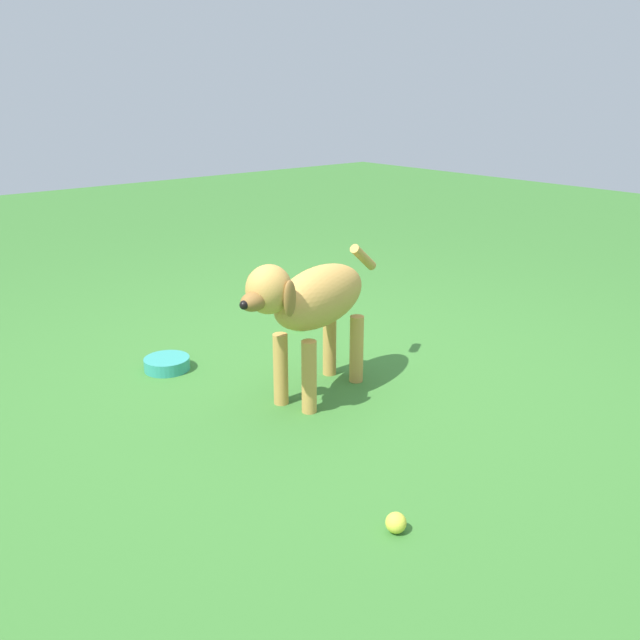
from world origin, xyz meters
TOP-DOWN VIEW (x-y plane):
  - ground at (0.00, 0.00)m, footprint 14.00×14.00m
  - dog at (0.14, -0.11)m, footprint 0.40×0.95m
  - tennis_ball_0 at (-0.58, 0.39)m, footprint 0.07×0.07m
  - tennis_ball_1 at (1.06, -0.54)m, footprint 0.07×0.07m
  - water_bowl at (-0.55, -0.46)m, footprint 0.22×0.22m

SIDE VIEW (x-z plane):
  - ground at x=0.00m, z-range 0.00..0.00m
  - water_bowl at x=-0.55m, z-range 0.00..0.06m
  - tennis_ball_0 at x=-0.58m, z-range 0.00..0.07m
  - tennis_ball_1 at x=1.06m, z-range 0.00..0.07m
  - dog at x=0.14m, z-range 0.11..0.77m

